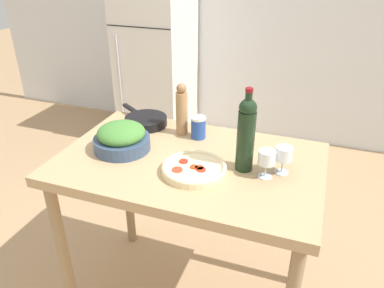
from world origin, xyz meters
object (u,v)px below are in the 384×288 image
refrigerator (157,59)px  salad_bowl (122,138)px  homemade_pizza (194,168)px  cast_iron_skillet (146,121)px  wine_glass_near (267,159)px  pepper_mill (182,110)px  wine_bottle (246,133)px  wine_glass_far (284,155)px  salt_canister (198,127)px

refrigerator → salad_bowl: (0.71, -1.92, 0.17)m
salad_bowl → homemade_pizza: 0.41m
cast_iron_skillet → homemade_pizza: bearing=-41.7°
wine_glass_near → homemade_pizza: 0.31m
salad_bowl → cast_iron_skillet: salad_bowl is taller
wine_glass_near → pepper_mill: 0.56m
wine_bottle → cast_iron_skillet: bearing=156.5°
salad_bowl → pepper_mill: bearing=51.3°
wine_glass_far → salad_bowl: salad_bowl is taller
salt_canister → homemade_pizza: bearing=-74.0°
pepper_mill → homemade_pizza: (0.19, -0.34, -0.11)m
refrigerator → salad_bowl: bearing=-69.7°
wine_bottle → wine_glass_near: 0.14m
pepper_mill → cast_iron_skillet: 0.25m
wine_glass_near → pepper_mill: size_ratio=0.46×
refrigerator → wine_glass_near: (1.41, -1.93, 0.20)m
homemade_pizza → wine_bottle: bearing=28.0°
wine_glass_far → cast_iron_skillet: wine_glass_far is taller
wine_bottle → homemade_pizza: size_ratio=1.32×
pepper_mill → cast_iron_skillet: size_ratio=0.83×
wine_bottle → salt_canister: wine_bottle is taller
wine_glass_near → cast_iron_skillet: (-0.71, 0.30, -0.06)m
salt_canister → cast_iron_skillet: 0.33m
pepper_mill → homemade_pizza: size_ratio=0.97×
homemade_pizza → salt_canister: (-0.09, 0.32, 0.04)m
wine_glass_far → cast_iron_skillet: (-0.77, 0.24, -0.06)m
wine_glass_far → pepper_mill: (-0.55, 0.21, 0.04)m
wine_bottle → cast_iron_skillet: (-0.61, 0.27, -0.15)m
pepper_mill → salt_canister: size_ratio=2.39×
refrigerator → wine_glass_far: refrigerator is taller
wine_glass_near → cast_iron_skillet: 0.78m
homemade_pizza → salt_canister: size_ratio=2.47×
wine_bottle → homemade_pizza: 0.27m
wine_bottle → pepper_mill: wine_bottle is taller
homemade_pizza → cast_iron_skillet: bearing=138.3°
pepper_mill → cast_iron_skillet: bearing=172.1°
wine_glass_far → salt_canister: (-0.45, 0.20, -0.03)m
wine_bottle → cast_iron_skillet: size_ratio=1.13×
cast_iron_skillet → salt_canister: bearing=-8.4°
salt_canister → salad_bowl: bearing=-141.3°
wine_bottle → pepper_mill: 0.45m
salt_canister → refrigerator: bearing=121.2°
wine_bottle → wine_glass_near: bearing=-18.7°
refrigerator → salt_canister: size_ratio=14.36×
wine_glass_far → cast_iron_skillet: 0.81m
wine_glass_near → homemade_pizza: bearing=-166.8°
refrigerator → cast_iron_skillet: refrigerator is taller
refrigerator → wine_bottle: 2.32m
wine_bottle → wine_glass_far: wine_bottle is taller
refrigerator → pepper_mill: 1.92m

